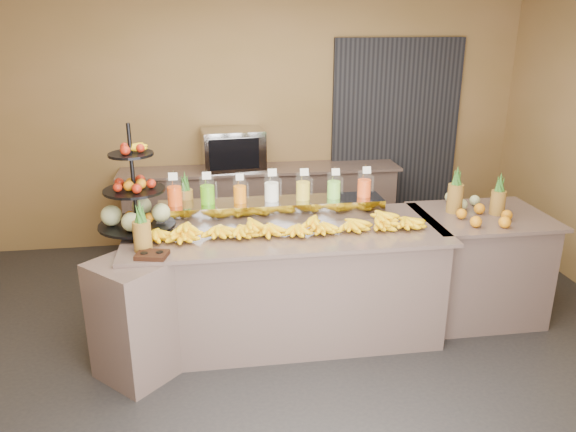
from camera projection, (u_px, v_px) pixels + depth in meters
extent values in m
plane|color=black|center=(291.00, 352.00, 4.44)|extent=(6.00, 6.00, 0.00)
cube|color=olive|center=(258.00, 121.00, 6.31)|extent=(6.00, 0.02, 2.80)
cube|color=black|center=(395.00, 136.00, 6.55)|extent=(1.50, 0.06, 2.20)
cube|color=gray|center=(286.00, 284.00, 4.57)|extent=(2.40, 0.90, 0.90)
cube|color=gray|center=(286.00, 231.00, 4.41)|extent=(2.50, 1.00, 0.03)
cube|color=gray|center=(136.00, 319.00, 4.03)|extent=(0.71, 0.71, 0.90)
cube|color=gray|center=(477.00, 266.00, 4.89)|extent=(1.00, 0.80, 0.90)
cube|color=gray|center=(483.00, 216.00, 4.74)|extent=(1.08, 0.88, 0.03)
cube|color=gray|center=(261.00, 209.00, 6.39)|extent=(3.00, 0.50, 0.90)
cube|color=gray|center=(261.00, 169.00, 6.23)|extent=(3.10, 0.55, 0.03)
cube|color=gray|center=(272.00, 209.00, 4.63)|extent=(1.85, 0.30, 0.15)
cylinder|color=silver|center=(174.00, 192.00, 4.46)|extent=(0.12, 0.12, 0.22)
cylinder|color=#E14309|center=(175.00, 196.00, 4.48)|extent=(0.11, 0.11, 0.15)
cylinder|color=gray|center=(172.00, 185.00, 4.45)|extent=(0.01, 0.01, 0.26)
cube|color=white|center=(173.00, 176.00, 4.37)|extent=(0.07, 0.02, 0.06)
cylinder|color=silver|center=(207.00, 191.00, 4.50)|extent=(0.12, 0.12, 0.22)
cylinder|color=#4CAF0A|center=(208.00, 195.00, 4.51)|extent=(0.11, 0.11, 0.15)
cylinder|color=gray|center=(205.00, 184.00, 4.49)|extent=(0.01, 0.01, 0.26)
cube|color=white|center=(207.00, 176.00, 4.40)|extent=(0.07, 0.02, 0.06)
cylinder|color=silver|center=(240.00, 190.00, 4.54)|extent=(0.11, 0.11, 0.20)
cylinder|color=orange|center=(240.00, 194.00, 4.55)|extent=(0.10, 0.10, 0.14)
cylinder|color=gray|center=(238.00, 185.00, 4.53)|extent=(0.01, 0.01, 0.23)
cube|color=white|center=(240.00, 177.00, 4.45)|extent=(0.06, 0.02, 0.05)
cylinder|color=silver|center=(272.00, 188.00, 4.57)|extent=(0.12, 0.12, 0.22)
cylinder|color=white|center=(272.00, 192.00, 4.58)|extent=(0.11, 0.11, 0.15)
cylinder|color=gray|center=(270.00, 181.00, 4.56)|extent=(0.01, 0.01, 0.26)
cube|color=white|center=(272.00, 173.00, 4.47)|extent=(0.07, 0.02, 0.06)
cylinder|color=silver|center=(303.00, 187.00, 4.61)|extent=(0.12, 0.12, 0.22)
cylinder|color=gold|center=(303.00, 191.00, 4.62)|extent=(0.11, 0.11, 0.15)
cylinder|color=gray|center=(301.00, 181.00, 4.60)|extent=(0.01, 0.01, 0.26)
cube|color=white|center=(304.00, 172.00, 4.51)|extent=(0.07, 0.02, 0.06)
cylinder|color=silver|center=(334.00, 186.00, 4.65)|extent=(0.11, 0.11, 0.21)
cylinder|color=#7FDD45|center=(334.00, 190.00, 4.66)|extent=(0.11, 0.11, 0.14)
cylinder|color=gray|center=(332.00, 180.00, 4.64)|extent=(0.01, 0.01, 0.25)
cube|color=white|center=(336.00, 172.00, 4.55)|extent=(0.07, 0.02, 0.06)
cylinder|color=silver|center=(364.00, 184.00, 4.68)|extent=(0.12, 0.12, 0.21)
cylinder|color=#F24C11|center=(364.00, 188.00, 4.69)|extent=(0.11, 0.11, 0.15)
cylinder|color=gray|center=(363.00, 178.00, 4.67)|extent=(0.01, 0.01, 0.25)
cube|color=white|center=(367.00, 170.00, 4.59)|extent=(0.07, 0.02, 0.06)
ellipsoid|color=#FFB60C|center=(157.00, 233.00, 4.18)|extent=(0.26, 0.20, 0.11)
ellipsoid|color=#FFB60C|center=(186.00, 231.00, 4.21)|extent=(0.26, 0.20, 0.11)
ellipsoid|color=#FFB60C|center=(215.00, 230.00, 4.24)|extent=(0.26, 0.20, 0.11)
ellipsoid|color=#FFB60C|center=(243.00, 228.00, 4.27)|extent=(0.26, 0.20, 0.11)
ellipsoid|color=#FFB60C|center=(270.00, 227.00, 4.30)|extent=(0.26, 0.20, 0.11)
ellipsoid|color=#FFB60C|center=(298.00, 225.00, 4.33)|extent=(0.26, 0.20, 0.11)
ellipsoid|color=#FFB60C|center=(325.00, 224.00, 4.36)|extent=(0.26, 0.20, 0.11)
ellipsoid|color=#FFB60C|center=(351.00, 223.00, 4.39)|extent=(0.26, 0.20, 0.11)
ellipsoid|color=#FFB60C|center=(377.00, 221.00, 4.42)|extent=(0.26, 0.20, 0.11)
ellipsoid|color=#FFB60C|center=(403.00, 220.00, 4.45)|extent=(0.26, 0.20, 0.11)
ellipsoid|color=#FFB60C|center=(183.00, 222.00, 4.18)|extent=(0.22, 0.17, 0.10)
ellipsoid|color=#FFB60C|center=(251.00, 218.00, 4.26)|extent=(0.22, 0.17, 0.10)
ellipsoid|color=#FFB60C|center=(317.00, 215.00, 4.33)|extent=(0.22, 0.17, 0.10)
ellipsoid|color=#FFB60C|center=(380.00, 212.00, 4.40)|extent=(0.22, 0.17, 0.10)
cylinder|color=black|center=(133.00, 178.00, 4.25)|extent=(0.04, 0.04, 0.84)
cylinder|color=black|center=(137.00, 224.00, 4.37)|extent=(0.76, 0.76, 0.02)
cylinder|color=black|center=(134.00, 190.00, 4.28)|extent=(0.60, 0.60, 0.02)
cylinder|color=black|center=(131.00, 154.00, 4.19)|extent=(0.43, 0.43, 0.02)
sphere|color=#BBBB80|center=(161.00, 213.00, 4.37)|extent=(0.16, 0.16, 0.16)
sphere|color=maroon|center=(151.00, 183.00, 4.28)|extent=(0.07, 0.07, 0.07)
sphere|color=orange|center=(125.00, 219.00, 4.34)|extent=(0.08, 0.08, 0.08)
cube|color=black|center=(152.00, 255.00, 3.89)|extent=(0.24, 0.21, 0.03)
cylinder|color=brown|center=(142.00, 236.00, 3.97)|extent=(0.13, 0.13, 0.22)
cone|color=#244E1A|center=(140.00, 211.00, 3.91)|extent=(0.06, 0.06, 0.16)
cylinder|color=brown|center=(186.00, 203.00, 4.68)|extent=(0.12, 0.12, 0.22)
cone|color=#244E1A|center=(185.00, 181.00, 4.61)|extent=(0.06, 0.06, 0.16)
cylinder|color=brown|center=(455.00, 198.00, 4.76)|extent=(0.13, 0.13, 0.25)
cylinder|color=brown|center=(498.00, 202.00, 4.72)|extent=(0.12, 0.12, 0.20)
ellipsoid|color=orange|center=(485.00, 216.00, 4.57)|extent=(0.37, 0.25, 0.09)
cube|color=gray|center=(233.00, 149.00, 6.11)|extent=(0.70, 0.52, 0.44)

